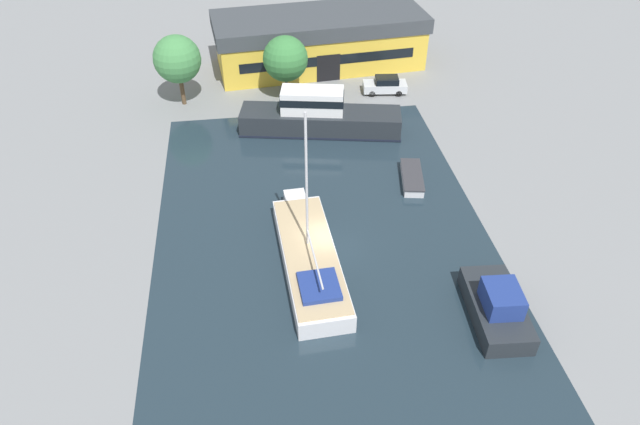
{
  "coord_description": "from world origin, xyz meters",
  "views": [
    {
      "loc": [
        -4.28,
        -27.85,
        25.98
      ],
      "look_at": [
        0.0,
        2.83,
        1.0
      ],
      "focal_mm": 32.0,
      "sensor_mm": 36.0,
      "label": 1
    }
  ],
  "objects_px": {
    "sailboat_moored": "(310,258)",
    "motor_cruiser": "(318,116)",
    "quay_tree_near_building": "(285,59)",
    "quay_tree_by_water": "(177,59)",
    "small_dinghy": "(412,178)",
    "warehouse_building": "(319,40)",
    "cabin_boat": "(497,307)",
    "parked_car": "(385,85)"
  },
  "relations": [
    {
      "from": "warehouse_building",
      "to": "cabin_boat",
      "type": "relative_size",
      "value": 3.61
    },
    {
      "from": "quay_tree_near_building",
      "to": "quay_tree_by_water",
      "type": "height_order",
      "value": "quay_tree_by_water"
    },
    {
      "from": "warehouse_building",
      "to": "small_dinghy",
      "type": "distance_m",
      "value": 22.76
    },
    {
      "from": "warehouse_building",
      "to": "cabin_boat",
      "type": "bearing_deg",
      "value": -86.89
    },
    {
      "from": "warehouse_building",
      "to": "sailboat_moored",
      "type": "relative_size",
      "value": 1.74
    },
    {
      "from": "warehouse_building",
      "to": "small_dinghy",
      "type": "height_order",
      "value": "warehouse_building"
    },
    {
      "from": "motor_cruiser",
      "to": "quay_tree_by_water",
      "type": "bearing_deg",
      "value": 71.75
    },
    {
      "from": "parked_car",
      "to": "motor_cruiser",
      "type": "xyz_separation_m",
      "value": [
        -7.45,
        -6.29,
        0.62
      ]
    },
    {
      "from": "cabin_boat",
      "to": "quay_tree_by_water",
      "type": "bearing_deg",
      "value": 127.29
    },
    {
      "from": "motor_cruiser",
      "to": "parked_car",
      "type": "bearing_deg",
      "value": -38.75
    },
    {
      "from": "quay_tree_near_building",
      "to": "sailboat_moored",
      "type": "distance_m",
      "value": 23.55
    },
    {
      "from": "quay_tree_near_building",
      "to": "quay_tree_by_water",
      "type": "relative_size",
      "value": 0.92
    },
    {
      "from": "parked_car",
      "to": "motor_cruiser",
      "type": "relative_size",
      "value": 0.3
    },
    {
      "from": "quay_tree_near_building",
      "to": "motor_cruiser",
      "type": "xyz_separation_m",
      "value": [
        2.18,
        -6.47,
        -2.59
      ]
    },
    {
      "from": "quay_tree_near_building",
      "to": "motor_cruiser",
      "type": "distance_m",
      "value": 7.31
    },
    {
      "from": "quay_tree_by_water",
      "to": "cabin_boat",
      "type": "xyz_separation_m",
      "value": [
        19.35,
        -29.38,
        -3.53
      ]
    },
    {
      "from": "quay_tree_by_water",
      "to": "parked_car",
      "type": "bearing_deg",
      "value": -1.28
    },
    {
      "from": "quay_tree_near_building",
      "to": "quay_tree_by_water",
      "type": "xyz_separation_m",
      "value": [
        -9.78,
        0.25,
        0.44
      ]
    },
    {
      "from": "parked_car",
      "to": "small_dinghy",
      "type": "height_order",
      "value": "parked_car"
    },
    {
      "from": "warehouse_building",
      "to": "quay_tree_by_water",
      "type": "distance_m",
      "value": 15.65
    },
    {
      "from": "warehouse_building",
      "to": "quay_tree_near_building",
      "type": "xyz_separation_m",
      "value": [
        -4.16,
        -7.14,
        1.29
      ]
    },
    {
      "from": "sailboat_moored",
      "to": "motor_cruiser",
      "type": "xyz_separation_m",
      "value": [
        2.88,
        16.83,
        0.7
      ]
    },
    {
      "from": "quay_tree_near_building",
      "to": "small_dinghy",
      "type": "xyz_separation_m",
      "value": [
        8.33,
        -15.11,
        -3.66
      ]
    },
    {
      "from": "small_dinghy",
      "to": "motor_cruiser",
      "type": "bearing_deg",
      "value": 135.63
    },
    {
      "from": "warehouse_building",
      "to": "quay_tree_by_water",
      "type": "xyz_separation_m",
      "value": [
        -13.94,
        -6.89,
        1.73
      ]
    },
    {
      "from": "warehouse_building",
      "to": "parked_car",
      "type": "bearing_deg",
      "value": -58.6
    },
    {
      "from": "motor_cruiser",
      "to": "small_dinghy",
      "type": "distance_m",
      "value": 10.65
    },
    {
      "from": "sailboat_moored",
      "to": "quay_tree_by_water",
      "type": "bearing_deg",
      "value": 108.3
    },
    {
      "from": "quay_tree_near_building",
      "to": "quay_tree_by_water",
      "type": "bearing_deg",
      "value": 178.54
    },
    {
      "from": "quay_tree_near_building",
      "to": "warehouse_building",
      "type": "bearing_deg",
      "value": 59.76
    },
    {
      "from": "quay_tree_by_water",
      "to": "sailboat_moored",
      "type": "xyz_separation_m",
      "value": [
        9.09,
        -23.56,
        -3.74
      ]
    },
    {
      "from": "warehouse_building",
      "to": "cabin_boat",
      "type": "height_order",
      "value": "warehouse_building"
    },
    {
      "from": "quay_tree_by_water",
      "to": "quay_tree_near_building",
      "type": "bearing_deg",
      "value": -1.46
    },
    {
      "from": "parked_car",
      "to": "cabin_boat",
      "type": "relative_size",
      "value": 0.71
    },
    {
      "from": "motor_cruiser",
      "to": "small_dinghy",
      "type": "relative_size",
      "value": 3.11
    },
    {
      "from": "sailboat_moored",
      "to": "quay_tree_near_building",
      "type": "bearing_deg",
      "value": 85.51
    },
    {
      "from": "small_dinghy",
      "to": "cabin_boat",
      "type": "relative_size",
      "value": 0.75
    },
    {
      "from": "quay_tree_near_building",
      "to": "small_dinghy",
      "type": "relative_size",
      "value": 1.33
    },
    {
      "from": "warehouse_building",
      "to": "parked_car",
      "type": "relative_size",
      "value": 5.1
    },
    {
      "from": "small_dinghy",
      "to": "cabin_boat",
      "type": "height_order",
      "value": "cabin_boat"
    },
    {
      "from": "motor_cruiser",
      "to": "warehouse_building",
      "type": "bearing_deg",
      "value": 2.82
    },
    {
      "from": "quay_tree_near_building",
      "to": "small_dinghy",
      "type": "height_order",
      "value": "quay_tree_near_building"
    }
  ]
}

